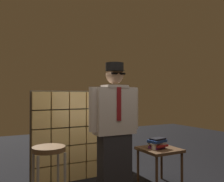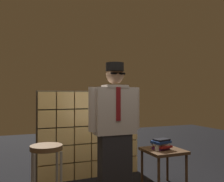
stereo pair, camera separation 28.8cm
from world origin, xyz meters
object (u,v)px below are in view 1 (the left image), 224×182
Objects in this scene: side_table at (159,153)px; book_stack at (157,143)px; standing_person at (115,128)px; bar_stool at (49,166)px; coffee_mug at (155,146)px.

book_stack is (-0.03, 0.00, 0.15)m from side_table.
standing_person reaches higher than side_table.
bar_stool is 2.79× the size of book_stack.
book_stack is 2.21× the size of coffee_mug.
bar_stool is at bearing -170.01° from standing_person.
standing_person reaches higher than bar_stool.
standing_person reaches higher than coffee_mug.
bar_stool reaches higher than book_stack.
standing_person is at bearing 9.15° from bar_stool.
coffee_mug reaches higher than side_table.
standing_person is 3.16× the size of side_table.
bar_stool is 1.61m from book_stack.
book_stack reaches higher than coffee_mug.
book_stack is at bearing 23.45° from coffee_mug.
side_table is at bearing 16.07° from coffee_mug.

